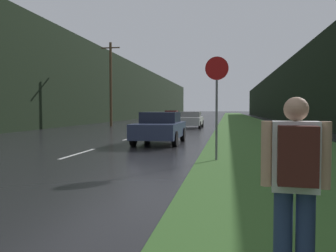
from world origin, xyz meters
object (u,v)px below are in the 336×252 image
(stop_sign, at_px, (217,97))
(car_passing_near, at_px, (160,128))
(car_passing_far, at_px, (191,120))
(car_oncoming, at_px, (172,116))
(hitchhiker_with_backpack, at_px, (295,179))

(stop_sign, bearing_deg, car_passing_near, 118.02)
(car_passing_far, bearing_deg, car_passing_near, 90.00)
(car_passing_far, distance_m, car_oncoming, 17.41)
(hitchhiker_with_backpack, xyz_separation_m, car_oncoming, (-8.03, 44.30, -0.24))
(car_passing_far, bearing_deg, car_oncoming, -75.56)
(stop_sign, height_order, car_passing_far, stop_sign)
(stop_sign, xyz_separation_m, car_passing_near, (-2.77, 5.21, -1.23))
(hitchhiker_with_backpack, bearing_deg, car_oncoming, 105.52)
(car_passing_near, xyz_separation_m, car_passing_far, (-0.00, 14.41, -0.04))
(stop_sign, distance_m, car_passing_far, 19.85)
(stop_sign, height_order, car_oncoming, stop_sign)
(car_passing_near, height_order, car_oncoming, car_passing_near)
(stop_sign, bearing_deg, car_oncoming, 101.03)
(car_passing_far, height_order, car_oncoming, car_oncoming)
(hitchhiker_with_backpack, distance_m, car_passing_far, 27.69)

